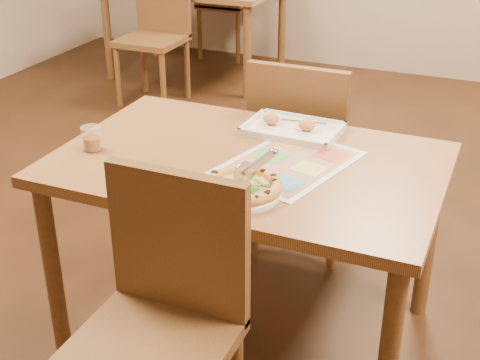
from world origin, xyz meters
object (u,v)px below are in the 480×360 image
at_px(chair_near, 165,294).
at_px(pizza_cutter, 254,167).
at_px(dining_table, 248,181).
at_px(chair_far, 302,137).
at_px(bg_chair_near, 157,21).
at_px(plate, 240,193).
at_px(menu, 289,163).
at_px(appetizer_tray, 292,129).
at_px(pizza, 242,186).
at_px(glass_tumbler, 92,140).

xyz_separation_m(chair_near, pizza_cutter, (0.11, 0.39, 0.24)).
xyz_separation_m(dining_table, chair_far, (-0.00, 0.60, -0.07)).
xyz_separation_m(bg_chair_near, plate, (1.68, -2.45, 0.16)).
distance_m(dining_table, chair_far, 0.61).
bearing_deg(menu, plate, -103.08).
bearing_deg(plate, dining_table, 106.86).
bearing_deg(dining_table, appetizer_tray, 77.63).
xyz_separation_m(plate, pizza_cutter, (0.03, 0.04, 0.08)).
bearing_deg(plate, menu, 76.92).
relative_size(chair_near, bg_chair_near, 1.00).
bearing_deg(chair_far, pizza, 95.42).
bearing_deg(menu, appetizer_tray, 106.92).
bearing_deg(chair_far, menu, 103.43).
bearing_deg(chair_far, appetizer_tray, 100.62).
height_order(chair_near, bg_chair_near, same).
bearing_deg(bg_chair_near, glass_tumbler, -65.44).
height_order(chair_near, menu, chair_near).
relative_size(plate, pizza, 1.02).
height_order(dining_table, appetizer_tray, appetizer_tray).
bearing_deg(appetizer_tray, pizza, -87.88).
xyz_separation_m(dining_table, pizza_cutter, (0.11, -0.21, 0.17)).
bearing_deg(appetizer_tray, menu, -73.08).
height_order(plate, pizza_cutter, pizza_cutter).
relative_size(chair_near, pizza, 1.92).
bearing_deg(pizza, plate, -125.62).
bearing_deg(chair_near, menu, 77.50).
distance_m(bg_chair_near, pizza, 2.97).
relative_size(plate, menu, 0.53).
bearing_deg(appetizer_tray, chair_far, 100.62).
distance_m(chair_near, appetizer_tray, 0.90).
xyz_separation_m(pizza, menu, (0.06, 0.26, -0.02)).
xyz_separation_m(chair_far, plate, (0.08, -0.85, 0.16)).
relative_size(chair_far, pizza_cutter, 3.40).
bearing_deg(pizza_cutter, dining_table, 57.74).
bearing_deg(chair_near, pizza, 77.44).
xyz_separation_m(dining_table, plate, (0.08, -0.25, 0.09)).
relative_size(chair_far, menu, 0.99).
bearing_deg(appetizer_tray, chair_near, -93.96).
bearing_deg(plate, bg_chair_near, 124.40).
height_order(chair_far, pizza, chair_far).
distance_m(dining_table, plate, 0.28).
bearing_deg(plate, appetizer_tray, 91.59).
height_order(pizza, menu, pizza).
xyz_separation_m(dining_table, bg_chair_near, (-1.60, 2.20, -0.07)).
relative_size(chair_far, glass_tumbler, 5.50).
bearing_deg(glass_tumbler, bg_chair_near, 114.56).
relative_size(chair_far, pizza, 1.92).
xyz_separation_m(pizza, glass_tumbler, (-0.61, 0.10, 0.01)).
relative_size(pizza, menu, 0.52).
bearing_deg(plate, pizza_cutter, 52.08).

